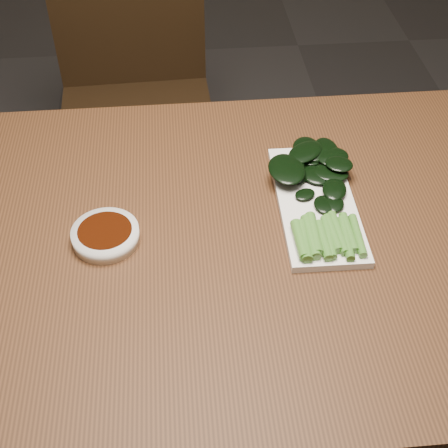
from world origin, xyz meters
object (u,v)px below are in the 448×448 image
(chair_far, at_px, (135,91))
(gai_lan, at_px, (317,185))
(table, at_px, (217,262))
(serving_plate, at_px, (316,203))
(sauce_bowl, at_px, (106,235))

(chair_far, height_order, gai_lan, chair_far)
(chair_far, bearing_deg, table, -80.95)
(chair_far, xyz_separation_m, serving_plate, (0.35, -0.82, 0.27))
(sauce_bowl, bearing_deg, serving_plate, 8.10)
(table, distance_m, serving_plate, 0.20)
(chair_far, xyz_separation_m, gai_lan, (0.36, -0.79, 0.29))
(chair_far, bearing_deg, sauce_bowl, -92.95)
(table, xyz_separation_m, sauce_bowl, (-0.19, 0.00, 0.08))
(chair_far, height_order, sauce_bowl, chair_far)
(serving_plate, relative_size, gai_lan, 0.97)
(chair_far, xyz_separation_m, sauce_bowl, (-0.01, -0.87, 0.27))
(table, xyz_separation_m, gai_lan, (0.19, 0.08, 0.10))
(chair_far, bearing_deg, gai_lan, -67.84)
(sauce_bowl, xyz_separation_m, serving_plate, (0.37, 0.05, -0.01))
(sauce_bowl, bearing_deg, table, -0.02)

